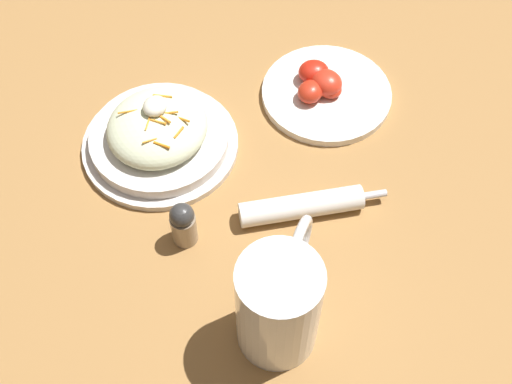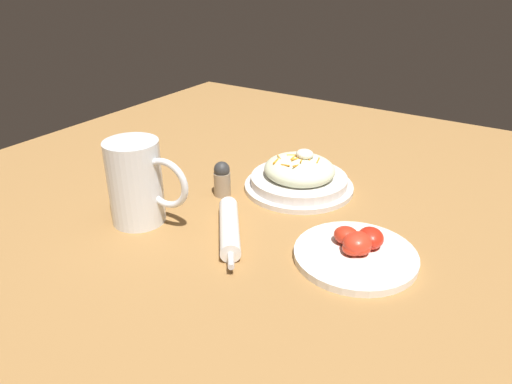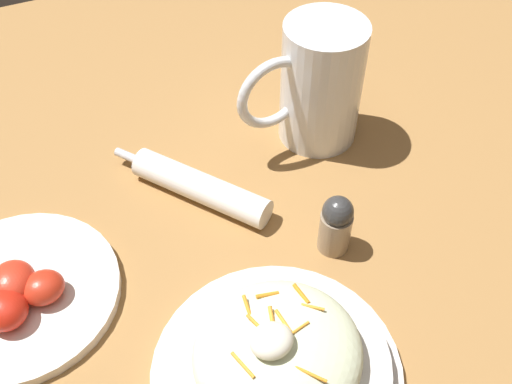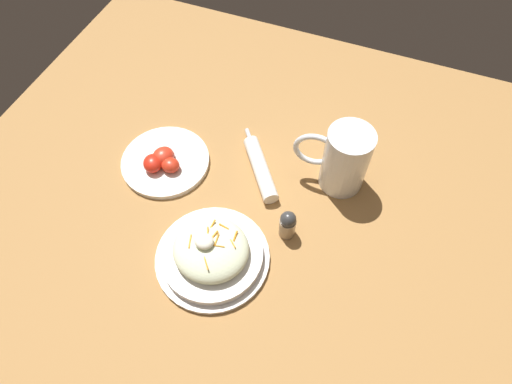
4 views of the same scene
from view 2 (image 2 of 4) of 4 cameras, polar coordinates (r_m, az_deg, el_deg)
The scene contains 6 objects.
ground_plane at distance 1.02m, azimuth 1.43°, elevation -0.01°, with size 1.43×1.43×0.00m, color #9E703D.
salad_plate at distance 1.03m, azimuth 5.17°, elevation 1.88°, with size 0.23×0.23×0.09m.
beer_mug at distance 0.91m, azimuth -13.98°, elevation 0.53°, with size 0.17×0.10×0.16m.
napkin_roll at distance 0.86m, azimuth -3.20°, elevation -4.28°, with size 0.14×0.18×0.04m.
tomato_plate at distance 0.82m, azimuth 11.88°, elevation -6.82°, with size 0.21×0.21×0.05m.
salt_shaker at distance 0.99m, azimuth -4.07°, elevation 1.60°, with size 0.03×0.03×0.08m.
Camera 2 is at (-0.47, 0.78, 0.46)m, focal length 33.54 mm.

